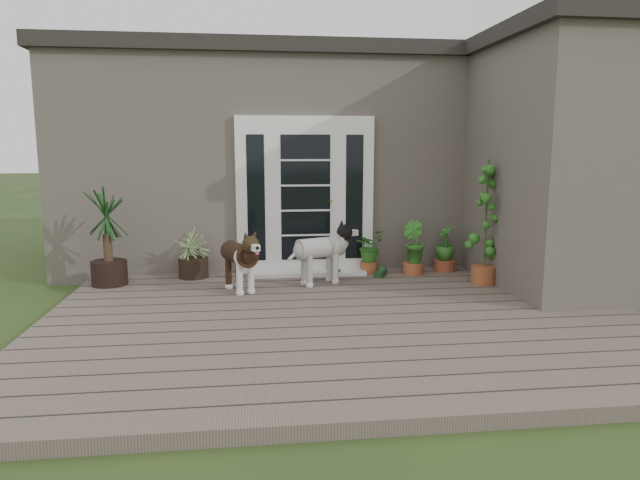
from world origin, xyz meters
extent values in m
cube|color=#6B5B4C|center=(0.00, 0.40, 0.06)|extent=(6.20, 4.60, 0.12)
cube|color=#665E54|center=(0.00, 4.65, 1.55)|extent=(7.40, 4.00, 3.10)
cube|color=#2D2826|center=(0.00, 4.65, 3.20)|extent=(7.60, 4.20, 0.20)
cube|color=#665E54|center=(2.90, 1.50, 1.55)|extent=(1.60, 2.40, 3.10)
cube|color=#2D2826|center=(2.90, 1.50, 3.20)|extent=(1.80, 2.60, 0.20)
cube|color=white|center=(-0.20, 2.60, 1.19)|extent=(1.90, 0.14, 2.15)
cube|color=white|center=(-0.20, 2.40, 0.14)|extent=(1.60, 0.40, 0.05)
imported|color=#295F1B|center=(0.67, 2.40, 0.38)|extent=(0.57, 0.57, 0.52)
imported|color=#224E16|center=(1.25, 2.23, 0.38)|extent=(0.48, 0.48, 0.52)
imported|color=#174D16|center=(1.75, 2.38, 0.37)|extent=(0.33, 0.33, 0.50)
camera|label=1|loc=(-0.96, -5.22, 1.83)|focal=31.91mm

